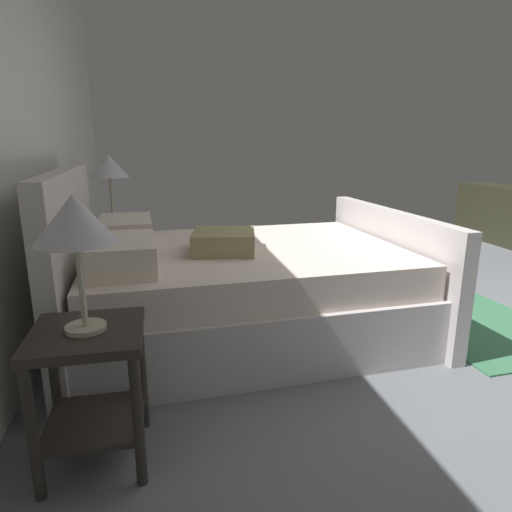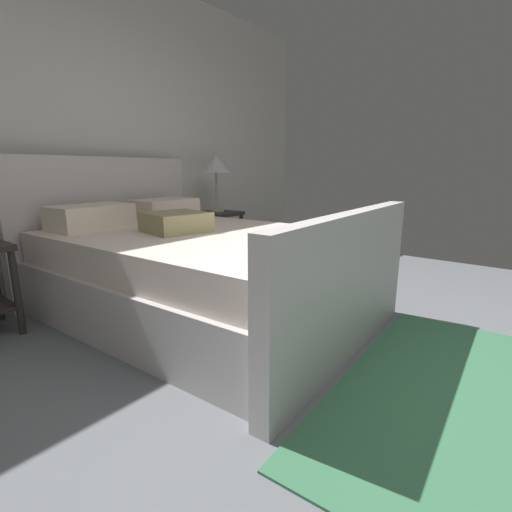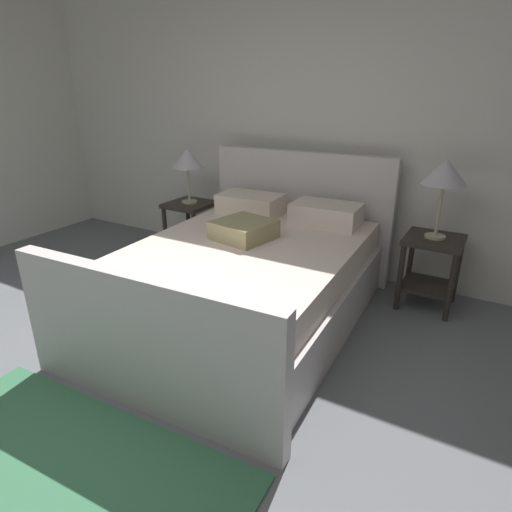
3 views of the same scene
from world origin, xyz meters
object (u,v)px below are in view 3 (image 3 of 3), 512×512
object	(u,v)px
bed	(246,277)
table_lamp_right	(445,173)
nightstand_right	(431,261)
nightstand_left	(191,221)
table_lamp_left	(187,160)

from	to	relation	value
bed	table_lamp_right	bearing A→B (deg)	38.14
table_lamp_right	nightstand_right	bearing A→B (deg)	-135.00
nightstand_left	table_lamp_left	size ratio (longest dim) A/B	1.10
nightstand_right	nightstand_left	world-z (taller)	same
bed	table_lamp_right	size ratio (longest dim) A/B	3.91
bed	nightstand_right	size ratio (longest dim) A/B	4.04
nightstand_left	bed	bearing A→B (deg)	-34.82
nightstand_right	table_lamp_left	bearing A→B (deg)	-177.32
nightstand_left	table_lamp_left	bearing A→B (deg)	116.57
bed	nightstand_right	xyz separation A→B (m)	(1.18, 0.93, 0.05)
bed	table_lamp_left	xyz separation A→B (m)	(-1.18, 0.82, 0.69)
nightstand_left	table_lamp_left	world-z (taller)	table_lamp_left
nightstand_right	nightstand_left	bearing A→B (deg)	-177.32
bed	table_lamp_right	xyz separation A→B (m)	(1.18, 0.93, 0.76)
bed	nightstand_right	bearing A→B (deg)	38.14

